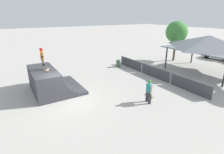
% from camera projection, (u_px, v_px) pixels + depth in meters
% --- Properties ---
extents(ground_plane, '(160.00, 160.00, 0.00)m').
position_uv_depth(ground_plane, '(66.00, 100.00, 12.96)').
color(ground_plane, '#ADA8A0').
extents(quarter_pipe_ramp, '(4.49, 3.75, 1.92)m').
position_uv_depth(quarter_pipe_ramp, '(49.00, 82.00, 14.26)').
color(quarter_pipe_ramp, '#38383D').
rests_on(quarter_pipe_ramp, ground).
extents(skater_on_deck, '(0.75, 0.29, 1.73)m').
position_uv_depth(skater_on_deck, '(42.00, 57.00, 13.40)').
color(skater_on_deck, '#6B6051').
rests_on(skater_on_deck, quarter_pipe_ramp).
extents(skateboard_on_deck, '(0.83, 0.49, 0.09)m').
position_uv_depth(skateboard_on_deck, '(47.00, 70.00, 13.47)').
color(skateboard_on_deck, red).
rests_on(skateboard_on_deck, quarter_pipe_ramp).
extents(bystander_walking, '(0.69, 0.33, 1.75)m').
position_uv_depth(bystander_walking, '(149.00, 90.00, 12.32)').
color(bystander_walking, '#2D2D33').
rests_on(bystander_walking, ground).
extents(skateboard_on_ground, '(0.85, 0.24, 0.09)m').
position_uv_depth(skateboard_on_ground, '(150.00, 96.00, 13.61)').
color(skateboard_on_ground, red).
rests_on(skateboard_on_ground, ground).
extents(barrier_fence, '(11.78, 0.12, 1.05)m').
position_uv_depth(barrier_fence, '(155.00, 72.00, 17.57)').
color(barrier_fence, '#3D3D42').
rests_on(barrier_fence, ground).
extents(pavilion_shelter, '(7.72, 5.69, 4.00)m').
position_uv_depth(pavilion_shelter, '(209.00, 43.00, 18.10)').
color(pavilion_shelter, '#2D2D33').
rests_on(pavilion_shelter, ground).
extents(tree_far_back, '(2.82, 2.82, 5.24)m').
position_uv_depth(tree_far_back, '(177.00, 32.00, 22.97)').
color(tree_far_back, brown).
rests_on(tree_far_back, ground).
extents(trash_bin, '(0.52, 0.52, 0.85)m').
position_uv_depth(trash_bin, '(118.00, 63.00, 21.13)').
color(trash_bin, '#385B3D').
rests_on(trash_bin, ground).
extents(parked_car_white, '(4.31, 2.29, 1.27)m').
position_uv_depth(parked_car_white, '(219.00, 55.00, 24.61)').
color(parked_car_white, silver).
rests_on(parked_car_white, ground).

